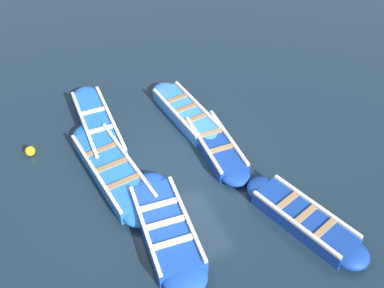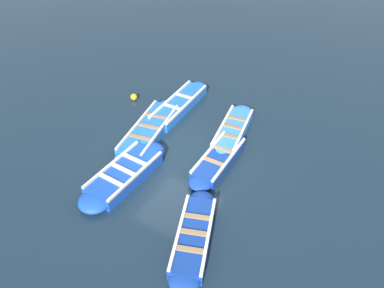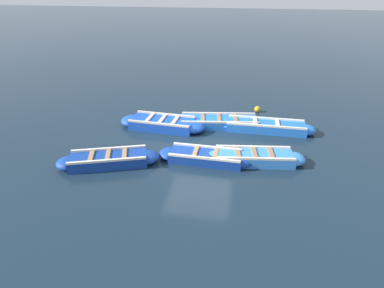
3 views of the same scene
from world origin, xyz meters
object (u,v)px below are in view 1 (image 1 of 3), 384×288
at_px(boat_centre, 113,170).
at_px(boat_broadside, 98,125).
at_px(boat_tucked, 166,228).
at_px(boat_far_corner, 304,219).
at_px(boat_end_of_row, 216,145).
at_px(boat_drifting, 186,113).
at_px(buoy_orange_near, 30,151).

relative_size(boat_centre, boat_broadside, 1.08).
relative_size(boat_tucked, boat_centre, 0.86).
bearing_deg(boat_broadside, boat_far_corner, 33.96).
height_order(boat_centre, boat_end_of_row, boat_centre).
bearing_deg(boat_drifting, boat_broadside, -100.85).
bearing_deg(boat_drifting, boat_centre, -61.57).
distance_m(boat_end_of_row, boat_drifting, 1.58).
bearing_deg(boat_centre, boat_tucked, 14.85).
bearing_deg(boat_end_of_row, boat_centre, -93.67).
xyz_separation_m(boat_far_corner, boat_drifting, (-4.59, -0.96, -0.01)).
bearing_deg(boat_broadside, boat_tucked, 6.69).
height_order(boat_tucked, buoy_orange_near, boat_tucked).
xyz_separation_m(boat_far_corner, boat_centre, (-3.20, -3.52, -0.01)).
relative_size(boat_drifting, boat_broadside, 0.89).
distance_m(boat_far_corner, buoy_orange_near, 7.14).
distance_m(boat_centre, buoy_orange_near, 2.38).
relative_size(boat_end_of_row, boat_drifting, 0.93).
bearing_deg(boat_end_of_row, boat_drifting, -172.47).
xyz_separation_m(boat_end_of_row, boat_drifting, (-1.56, -0.21, 0.01)).
bearing_deg(boat_centre, boat_far_corner, 47.68).
xyz_separation_m(boat_centre, buoy_orange_near, (-1.57, -1.79, -0.04)).
bearing_deg(boat_drifting, boat_far_corner, 11.76).
xyz_separation_m(boat_far_corner, boat_end_of_row, (-3.03, -0.75, -0.02)).
bearing_deg(boat_end_of_row, boat_far_corner, 13.89).
bearing_deg(boat_tucked, buoy_orange_near, -147.81).
relative_size(boat_far_corner, boat_drifting, 0.98).
relative_size(boat_broadside, buoy_orange_near, 14.40).
height_order(boat_centre, boat_drifting, boat_centre).
distance_m(boat_drifting, buoy_orange_near, 4.36).
distance_m(boat_far_corner, boat_drifting, 4.69).
xyz_separation_m(boat_broadside, buoy_orange_near, (0.29, -1.90, -0.04)).
relative_size(boat_far_corner, buoy_orange_near, 12.50).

